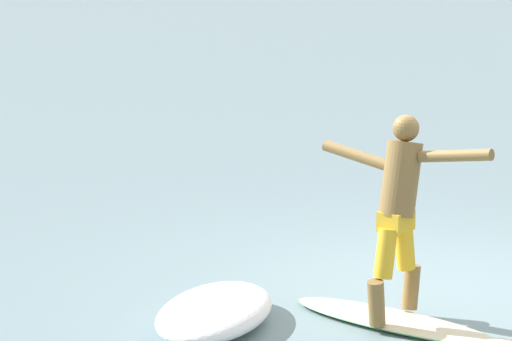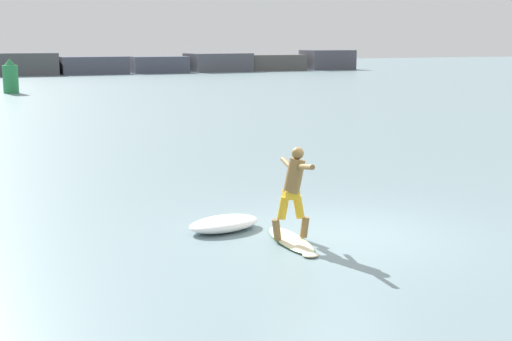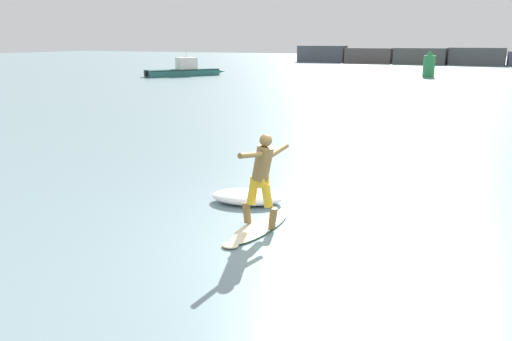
% 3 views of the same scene
% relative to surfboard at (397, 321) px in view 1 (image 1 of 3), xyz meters
% --- Properties ---
extents(ground_plane, '(200.00, 200.00, 0.00)m').
position_rel_surfboard_xyz_m(ground_plane, '(0.99, 0.12, -0.03)').
color(ground_plane, gray).
extents(surfboard, '(0.68, 1.99, 0.20)m').
position_rel_surfboard_xyz_m(surfboard, '(0.00, 0.00, 0.00)').
color(surfboard, beige).
rests_on(surfboard, ground).
extents(surfer, '(0.70, 1.52, 1.62)m').
position_rel_surfboard_xyz_m(surfer, '(0.05, 0.03, 0.97)').
color(surfer, brown).
rests_on(surfer, surfboard).
extents(wave_foam_at_tail, '(1.59, 1.15, 0.26)m').
position_rel_surfboard_xyz_m(wave_foam_at_tail, '(-0.80, 1.20, 0.10)').
color(wave_foam_at_tail, white).
rests_on(wave_foam_at_tail, ground).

